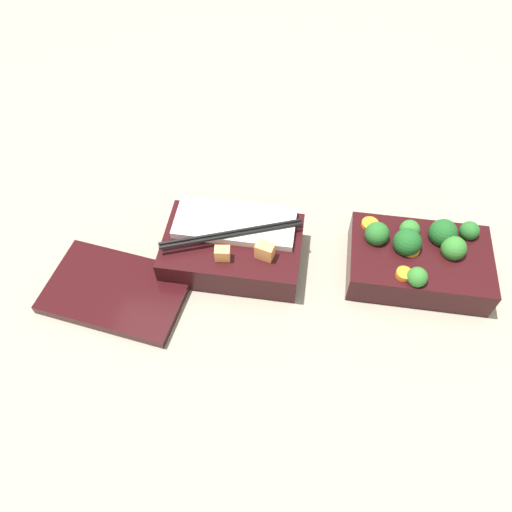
% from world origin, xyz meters
% --- Properties ---
extents(ground_plane, '(3.00, 3.00, 0.00)m').
position_xyz_m(ground_plane, '(0.00, 0.00, 0.00)').
color(ground_plane, gray).
extents(bento_tray_vegetable, '(0.21, 0.13, 0.08)m').
position_xyz_m(bento_tray_vegetable, '(-0.14, -0.00, 0.03)').
color(bento_tray_vegetable, black).
rests_on(bento_tray_vegetable, ground_plane).
extents(bento_tray_rice, '(0.21, 0.13, 0.08)m').
position_xyz_m(bento_tray_rice, '(0.14, 0.01, 0.03)').
color(bento_tray_rice, black).
rests_on(bento_tray_rice, ground_plane).
extents(bento_lid, '(0.22, 0.16, 0.02)m').
position_xyz_m(bento_lid, '(0.30, 0.10, 0.01)').
color(bento_lid, black).
rests_on(bento_lid, ground_plane).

